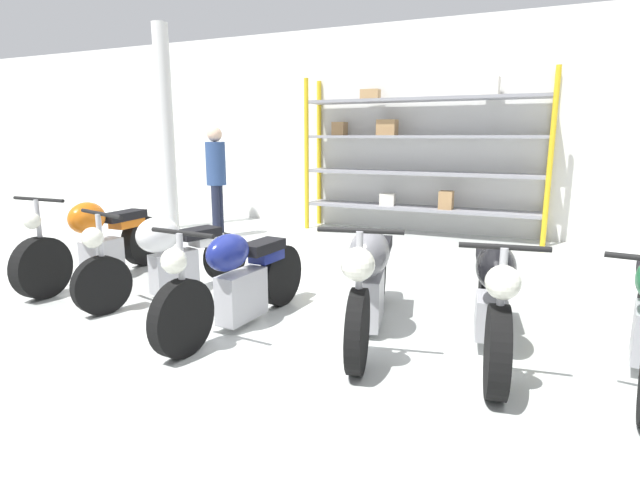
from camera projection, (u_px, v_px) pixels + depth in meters
ground_plane at (302, 323)px, 4.56m from camera, size 30.00×30.00×0.00m
back_wall at (429, 129)px, 8.66m from camera, size 30.00×0.08×3.60m
shelving_rack at (419, 152)px, 8.45m from camera, size 4.10×0.63×2.68m
support_pillar at (166, 129)px, 8.93m from camera, size 0.28×0.28×3.60m
motorcycle_orange at (98, 242)px, 5.87m from camera, size 0.70×2.16×1.06m
motorcycle_white at (168, 255)px, 5.26m from camera, size 0.87×2.02×0.98m
motorcycle_blue at (237, 280)px, 4.38m from camera, size 0.60×2.00×0.98m
motorcycle_grey at (370, 278)px, 4.22m from camera, size 0.73×2.13×1.05m
motorcycle_black at (493, 296)px, 3.84m from camera, size 0.60×2.06×1.01m
person_browsing at (216, 173)px, 8.20m from camera, size 0.40×0.40×1.83m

